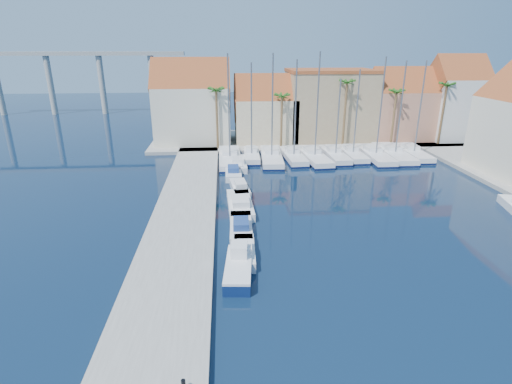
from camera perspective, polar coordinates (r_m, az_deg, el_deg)
ground at (r=25.49m, az=7.87°, el=-17.50°), size 260.00×260.00×0.00m
quay_west at (r=36.71m, az=-10.58°, el=-4.80°), size 6.00×77.00×0.50m
shore_north at (r=70.94m, az=7.74°, el=7.46°), size 54.00×16.00×0.50m
fishing_boat at (r=29.15m, az=-2.50°, el=-10.52°), size 2.32×5.64×1.92m
motorboat_west_0 at (r=31.28m, az=-1.68°, el=-8.52°), size 1.80×5.10×1.40m
motorboat_west_1 at (r=35.29m, az=-2.15°, el=-5.04°), size 2.10×6.02×1.40m
motorboat_west_2 at (r=40.30m, az=-2.30°, el=-1.76°), size 2.61×7.45×1.40m
motorboat_west_3 at (r=44.95m, az=-2.31°, el=0.59°), size 2.25×5.57×1.40m
motorboat_west_4 at (r=50.82m, az=-3.27°, el=2.89°), size 1.98×6.11×1.40m
motorboat_west_5 at (r=54.66m, az=-2.63°, el=4.13°), size 2.39×7.27×1.40m
sailboat_0 at (r=57.23m, az=-3.76°, el=4.92°), size 3.20×11.70×14.69m
sailboat_1 at (r=58.42m, az=-0.65°, el=5.33°), size 2.45×8.29×13.51m
sailboat_2 at (r=57.73m, az=2.21°, el=5.09°), size 3.54×11.17×14.74m
sailboat_3 at (r=58.25m, az=5.31°, el=5.18°), size 2.96×9.48×13.92m
sailboat_4 at (r=58.45m, az=8.21°, el=5.10°), size 3.69×10.87×14.93m
sailboat_5 at (r=59.79m, az=11.14°, el=5.24°), size 2.72×9.43×11.40m
sailboat_6 at (r=60.94m, az=13.54°, el=5.36°), size 2.47×9.12×12.60m
sailboat_7 at (r=61.34m, az=16.55°, el=5.16°), size 3.09×11.06×14.28m
sailboat_8 at (r=62.95m, az=19.04°, el=5.25°), size 3.33×11.56×13.72m
sailboat_9 at (r=64.36m, az=21.43°, el=5.29°), size 2.91×10.01×13.73m
building_0 at (r=67.46m, az=-9.06°, el=12.17°), size 12.30×9.00×13.50m
building_1 at (r=67.79m, az=1.36°, el=11.40°), size 10.30×8.00×11.00m
building_2 at (r=70.60m, az=10.41°, el=12.22°), size 14.20×10.20×11.50m
building_3 at (r=73.70m, az=19.83°, el=11.39°), size 10.30×8.00×12.00m
building_4 at (r=76.80m, az=26.49°, el=11.64°), size 8.30×8.00×14.00m
palm_0 at (r=62.01m, az=-5.72°, el=14.02°), size 2.60×2.60×10.15m
palm_1 at (r=62.74m, az=3.73°, el=13.28°), size 2.60×2.60×9.15m
palm_2 at (r=64.73m, az=12.86°, el=14.72°), size 2.60×2.60×11.15m
palm_3 at (r=67.63m, az=19.43°, el=13.12°), size 2.60×2.60×9.65m
palm_4 at (r=71.11m, az=25.60°, el=13.37°), size 2.60×2.60×10.65m
viaduct at (r=107.38m, az=-24.05°, el=15.59°), size 48.00×2.20×14.45m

